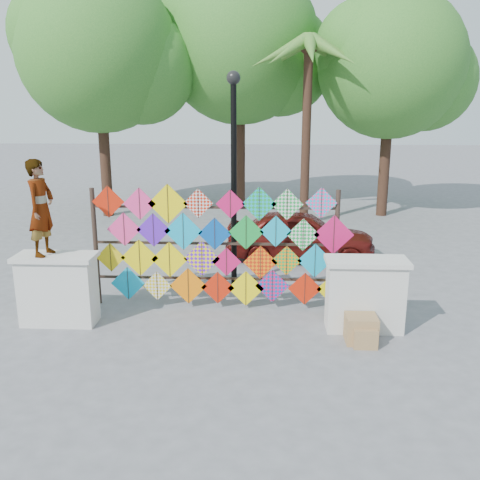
{
  "coord_description": "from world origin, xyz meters",
  "views": [
    {
      "loc": [
        0.97,
        -8.98,
        3.9
      ],
      "look_at": [
        0.5,
        0.6,
        1.38
      ],
      "focal_mm": 40.0,
      "sensor_mm": 36.0,
      "label": 1
    }
  ],
  "objects_px": {
    "vendor_woman": "(41,208)",
    "lamppost": "(234,161)",
    "sedan": "(300,235)",
    "kite_rack": "(218,247)"
  },
  "relations": [
    {
      "from": "kite_rack",
      "to": "vendor_woman",
      "type": "height_order",
      "value": "vendor_woman"
    },
    {
      "from": "vendor_woman",
      "to": "lamppost",
      "type": "distance_m",
      "value": 3.9
    },
    {
      "from": "vendor_woman",
      "to": "sedan",
      "type": "xyz_separation_m",
      "value": [
        4.71,
        4.2,
        -1.49
      ]
    },
    {
      "from": "sedan",
      "to": "lamppost",
      "type": "relative_size",
      "value": 0.82
    },
    {
      "from": "vendor_woman",
      "to": "sedan",
      "type": "bearing_deg",
      "value": -39.41
    },
    {
      "from": "vendor_woman",
      "to": "lamppost",
      "type": "xyz_separation_m",
      "value": [
        3.17,
        2.2,
        0.58
      ]
    },
    {
      "from": "kite_rack",
      "to": "vendor_woman",
      "type": "xyz_separation_m",
      "value": [
        -2.95,
        -0.93,
        0.9
      ]
    },
    {
      "from": "kite_rack",
      "to": "sedan",
      "type": "height_order",
      "value": "kite_rack"
    },
    {
      "from": "vendor_woman",
      "to": "kite_rack",
      "type": "bearing_deg",
      "value": -63.68
    },
    {
      "from": "vendor_woman",
      "to": "lamppost",
      "type": "height_order",
      "value": "lamppost"
    }
  ]
}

